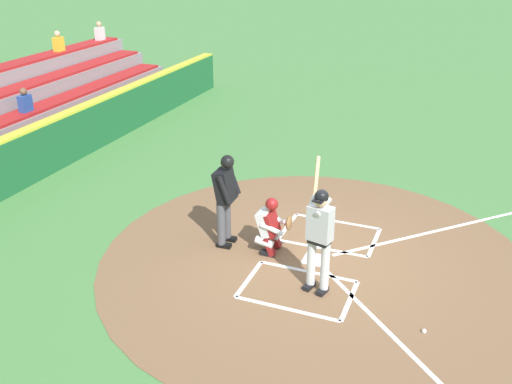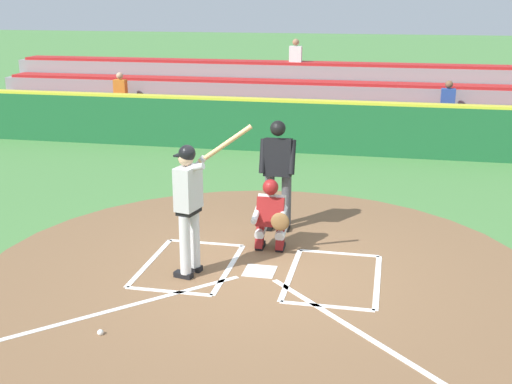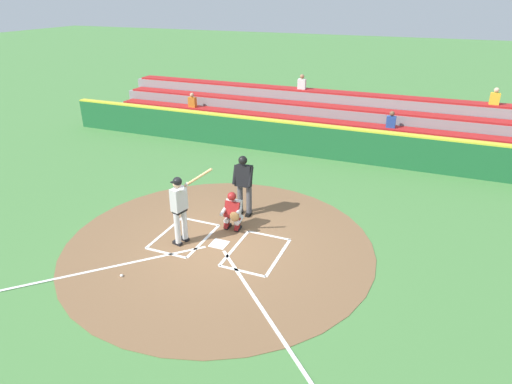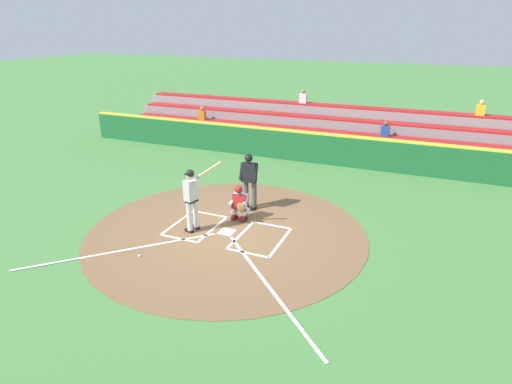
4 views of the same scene
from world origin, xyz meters
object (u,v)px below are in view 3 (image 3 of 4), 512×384
Objects in this scene: plate_umpire at (244,181)px; catcher at (233,210)px; baseball at (122,276)px; batter at (180,205)px.

catcher is at bearing 93.81° from plate_umpire.
batter is at bearing -105.93° from baseball.
batter is 1.88× the size of catcher.
batter reaches higher than plate_umpire.
plate_umpire is at bearing -109.46° from baseball.
catcher is (-0.92, -1.18, -0.51)m from batter.
batter is 2.24m from plate_umpire.
catcher is 1.02m from plate_umpire.
batter is 28.76× the size of baseball.
batter is at bearing 52.02° from catcher.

